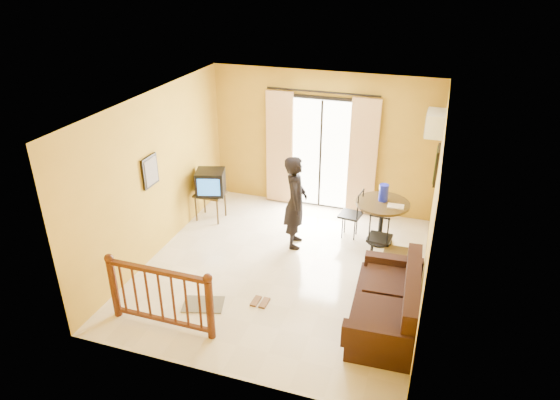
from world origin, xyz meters
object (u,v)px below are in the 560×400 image
(dining_table, at_px, (382,211))
(coffee_table, at_px, (397,268))
(television, at_px, (211,182))
(standing_person, at_px, (296,202))
(sofa, at_px, (389,306))

(dining_table, relative_size, coffee_table, 1.03)
(television, distance_m, standing_person, 1.89)
(standing_person, bearing_deg, television, 64.70)
(television, distance_m, dining_table, 3.29)
(standing_person, bearing_deg, dining_table, -80.65)
(dining_table, height_order, coffee_table, dining_table)
(television, xyz_separation_m, coffee_table, (3.72, -1.07, -0.51))
(dining_table, bearing_deg, standing_person, -158.28)
(television, bearing_deg, coffee_table, -32.71)
(dining_table, height_order, sofa, sofa)
(standing_person, bearing_deg, sofa, -144.81)
(dining_table, bearing_deg, sofa, -78.98)
(television, xyz_separation_m, dining_table, (3.28, 0.15, -0.16))
(television, bearing_deg, standing_person, -29.60)
(television, distance_m, sofa, 4.33)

